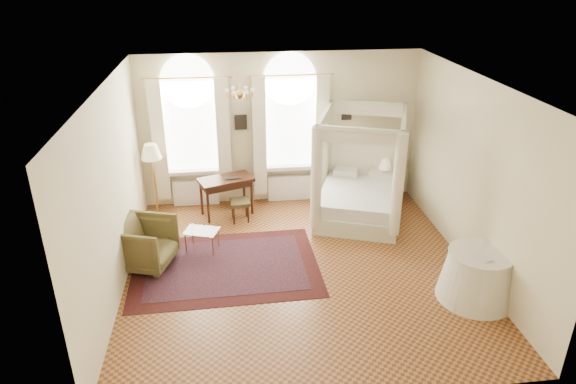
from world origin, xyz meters
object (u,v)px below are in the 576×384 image
object	(u,v)px
nightstand	(385,189)
coffee_table	(202,232)
writing_desk	(226,184)
armchair	(145,244)
floor_lamp	(151,155)
stool	(240,204)
canopy_bed	(359,195)
side_table	(478,276)

from	to	relation	value
nightstand	coffee_table	size ratio (longest dim) A/B	0.88
writing_desk	armchair	size ratio (longest dim) A/B	1.28
coffee_table	nightstand	bearing A→B (deg)	22.15
nightstand	floor_lamp	distance (m)	5.13
nightstand	armchair	world-z (taller)	armchair
stool	armchair	distance (m)	2.32
canopy_bed	stool	world-z (taller)	canopy_bed
coffee_table	side_table	bearing A→B (deg)	-25.00
nightstand	side_table	bearing A→B (deg)	-83.93
writing_desk	floor_lamp	size ratio (longest dim) A/B	0.75
canopy_bed	nightstand	size ratio (longest dim) A/B	4.05
armchair	floor_lamp	size ratio (longest dim) A/B	0.59
side_table	nightstand	bearing A→B (deg)	96.07
nightstand	floor_lamp	xyz separation A→B (m)	(-5.01, -0.15, 1.09)
armchair	nightstand	bearing A→B (deg)	-49.81
canopy_bed	stool	distance (m)	2.50
canopy_bed	stool	xyz separation A→B (m)	(-2.49, 0.15, -0.14)
nightstand	coffee_table	xyz separation A→B (m)	(-4.03, -1.64, 0.06)
canopy_bed	floor_lamp	xyz separation A→B (m)	(-4.23, 0.53, 0.88)
coffee_table	floor_lamp	world-z (taller)	floor_lamp
nightstand	writing_desk	world-z (taller)	writing_desk
canopy_bed	writing_desk	xyz separation A→B (m)	(-2.76, 0.49, 0.20)
writing_desk	side_table	world-z (taller)	side_table
coffee_table	canopy_bed	bearing A→B (deg)	16.53
nightstand	writing_desk	distance (m)	3.56
nightstand	stool	bearing A→B (deg)	-170.96
armchair	coffee_table	world-z (taller)	armchair
stool	coffee_table	size ratio (longest dim) A/B	0.64
armchair	floor_lamp	world-z (taller)	floor_lamp
stool	armchair	world-z (taller)	armchair
stool	coffee_table	distance (m)	1.35
coffee_table	floor_lamp	xyz separation A→B (m)	(-0.98, 1.49, 1.03)
armchair	coffee_table	size ratio (longest dim) A/B	1.36
canopy_bed	floor_lamp	size ratio (longest dim) A/B	1.54
side_table	stool	bearing A→B (deg)	139.03
nightstand	stool	xyz separation A→B (m)	(-3.27, -0.52, 0.07)
writing_desk	stool	world-z (taller)	writing_desk
writing_desk	coffee_table	xyz separation A→B (m)	(-0.49, -1.45, -0.34)
armchair	side_table	size ratio (longest dim) A/B	0.78
nightstand	writing_desk	size ratio (longest dim) A/B	0.50
stool	coffee_table	world-z (taller)	stool
canopy_bed	coffee_table	size ratio (longest dim) A/B	3.56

